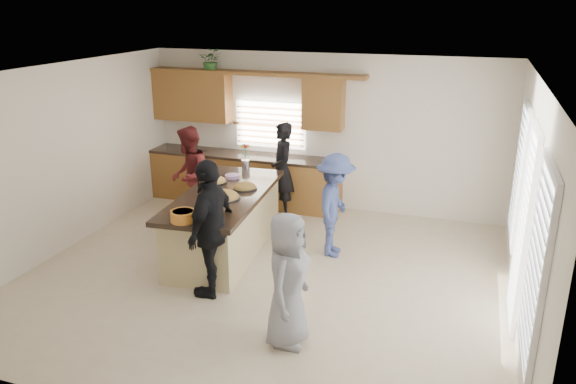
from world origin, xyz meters
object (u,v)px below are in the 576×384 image
(woman_right_back, at_px, (335,205))
(woman_left_mid, at_px, (189,176))
(island, at_px, (225,224))
(woman_left_front, at_px, (211,228))
(salad_bowl, at_px, (183,216))
(woman_left_back, at_px, (282,170))
(woman_right_front, at_px, (288,280))

(woman_right_back, bearing_deg, woman_left_mid, 77.28)
(island, distance_m, woman_left_front, 1.35)
(salad_bowl, distance_m, woman_left_back, 2.98)
(woman_left_back, bearing_deg, woman_left_mid, -90.61)
(salad_bowl, xyz_separation_m, woman_right_front, (1.68, -0.78, -0.26))
(woman_left_back, height_order, woman_right_front, woman_left_back)
(woman_left_back, bearing_deg, island, -42.56)
(woman_right_front, bearing_deg, salad_bowl, 65.48)
(woman_right_back, relative_size, woman_right_front, 1.02)
(woman_left_front, xyz_separation_m, woman_right_front, (1.28, -0.76, -0.14))
(island, height_order, woman_left_mid, woman_left_mid)
(woman_left_mid, xyz_separation_m, woman_right_back, (2.65, -0.46, -0.06))
(island, relative_size, salad_bowl, 8.49)
(salad_bowl, bearing_deg, woman_right_back, 45.51)
(salad_bowl, height_order, woman_left_front, woman_left_front)
(woman_right_back, distance_m, woman_right_front, 2.42)
(woman_right_back, height_order, woman_right_front, woman_right_back)
(woman_left_mid, height_order, woman_left_front, woman_left_front)
(woman_left_mid, relative_size, woman_right_back, 1.08)
(salad_bowl, xyz_separation_m, woman_left_front, (0.40, -0.02, -0.12))
(island, height_order, woman_left_front, woman_left_front)
(woman_left_mid, relative_size, woman_left_front, 0.93)
(island, relative_size, woman_left_back, 1.66)
(woman_left_front, bearing_deg, woman_right_front, 60.82)
(island, distance_m, salad_bowl, 1.33)
(salad_bowl, height_order, woman_right_front, woman_right_front)
(island, relative_size, woman_left_mid, 1.65)
(woman_left_back, bearing_deg, salad_bowl, -38.99)
(woman_left_mid, bearing_deg, woman_left_back, 103.16)
(woman_left_front, bearing_deg, woman_left_mid, -144.15)
(woman_left_mid, relative_size, woman_right_front, 1.09)
(woman_left_front, bearing_deg, island, -160.92)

